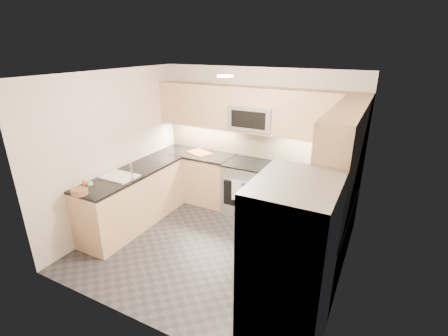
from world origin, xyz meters
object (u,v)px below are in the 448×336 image
fruit_basket (79,192)px  refrigerator (289,271)px  gas_range (248,188)px  microwave (253,117)px  cutting_board (199,153)px  utensil_bowl (333,173)px

fruit_basket → refrigerator: bearing=-3.8°
gas_range → fruit_basket: fruit_basket is taller
microwave → fruit_basket: (-1.54, -2.35, -0.72)m
cutting_board → fruit_basket: 2.33m
microwave → fruit_basket: bearing=-123.2°
gas_range → refrigerator: refrigerator is taller
gas_range → cutting_board: 1.14m
gas_range → utensil_bowl: bearing=-2.3°
microwave → cutting_board: microwave is taller
fruit_basket → gas_range: bearing=55.4°
utensil_bowl → cutting_board: 2.44m
fruit_basket → utensil_bowl: bearing=36.3°
gas_range → fruit_basket: 2.76m
gas_range → microwave: 1.25m
refrigerator → microwave: bearing=119.6°
cutting_board → fruit_basket: (-0.51, -2.28, 0.03)m
refrigerator → cutting_board: 3.50m
microwave → refrigerator: 3.04m
microwave → cutting_board: size_ratio=1.75×
microwave → cutting_board: 1.27m
gas_range → fruit_basket: size_ratio=4.13×
gas_range → cutting_board: (-1.02, 0.05, 0.49)m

